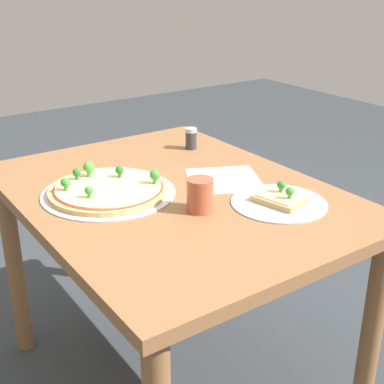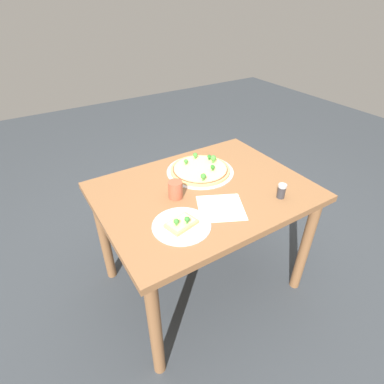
{
  "view_description": "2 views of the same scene",
  "coord_description": "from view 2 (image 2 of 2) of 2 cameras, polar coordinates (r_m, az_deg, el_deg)",
  "views": [
    {
      "loc": [
        -1.24,
        0.79,
        1.35
      ],
      "look_at": [
        -0.08,
        -0.01,
        0.75
      ],
      "focal_mm": 50.0,
      "sensor_mm": 36.0,
      "label": 1
    },
    {
      "loc": [
        -0.76,
        -1.09,
        1.63
      ],
      "look_at": [
        -0.08,
        -0.01,
        0.75
      ],
      "focal_mm": 28.0,
      "sensor_mm": 36.0,
      "label": 2
    }
  ],
  "objects": [
    {
      "name": "condiment_shaker",
      "position": [
        1.58,
        16.69,
        0.2
      ],
      "size": [
        0.04,
        0.04,
        0.08
      ],
      "color": "#333338",
      "rests_on": "dining_table"
    },
    {
      "name": "ground_plane",
      "position": [
        2.1,
        1.82,
        -16.3
      ],
      "size": [
        8.0,
        8.0,
        0.0
      ],
      "primitive_type": "plane",
      "color": "#33383D"
    },
    {
      "name": "pizza_tray_slice",
      "position": [
        1.36,
        -2.03,
        -6.17
      ],
      "size": [
        0.27,
        0.27,
        0.06
      ],
      "color": "#B7B7BC",
      "rests_on": "dining_table"
    },
    {
      "name": "dining_table",
      "position": [
        1.66,
        2.21,
        -2.38
      ],
      "size": [
        1.11,
        0.84,
        0.73
      ],
      "color": "brown",
      "rests_on": "ground_plane"
    },
    {
      "name": "paper_menu",
      "position": [
        1.47,
        5.5,
        -2.98
      ],
      "size": [
        0.29,
        0.29,
        0.0
      ],
      "primitive_type": "cube",
      "rotation": [
        0.0,
        0.0,
        -0.45
      ],
      "color": "white",
      "rests_on": "dining_table"
    },
    {
      "name": "pizza_tray_whole",
      "position": [
        1.75,
        1.62,
        4.3
      ],
      "size": [
        0.39,
        0.39,
        0.07
      ],
      "color": "#B7B7BC",
      "rests_on": "dining_table"
    },
    {
      "name": "drinking_cup",
      "position": [
        1.52,
        -3.16,
        0.44
      ],
      "size": [
        0.07,
        0.07,
        0.09
      ],
      "primitive_type": "cylinder",
      "color": "#AD5138",
      "rests_on": "dining_table"
    }
  ]
}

